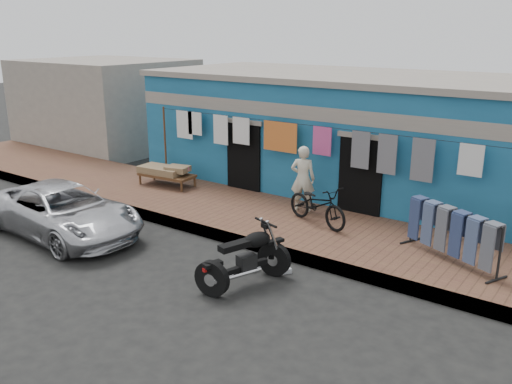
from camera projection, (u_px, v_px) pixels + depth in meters
The scene contains 15 objects.
ground at pixel (196, 272), 10.55m from camera, with size 80.00×80.00×0.00m, color black.
sidewalk at pixel (281, 223), 12.85m from camera, with size 28.00×3.00×0.25m, color brown.
curb at pixel (244, 242), 11.72m from camera, with size 28.00×0.10×0.25m, color gray.
building at pixel (358, 133), 15.49m from camera, with size 12.20×5.20×3.36m.
neighbor_left at pixel (106, 103), 21.66m from camera, with size 6.00×5.00×3.40m, color #9E9384.
clothesline at pixel (298, 143), 13.52m from camera, with size 10.06×0.06×2.10m.
car at pixel (63, 210), 12.33m from camera, with size 1.94×4.26×1.20m, color silver.
seated_person at pixel (303, 179), 13.14m from camera, with size 0.59×0.39×1.63m, color beige.
bicycle at pixel (318, 200), 12.29m from camera, with size 0.62×1.77×1.15m, color black.
motorcycle at pixel (244, 257), 9.87m from camera, with size 1.12×1.88×1.15m, color black, non-canonical shape.
charpoy at pixel (167, 176), 15.45m from camera, with size 1.77×0.96×0.57m, color brown, non-canonical shape.
jeans_rack at pixel (452, 234), 10.37m from camera, with size 2.20×1.34×1.07m, color black, non-canonical shape.
litter_a at pixel (246, 258), 11.14m from camera, with size 0.17×0.13×0.07m, color silver.
litter_b at pixel (286, 270), 10.53m from camera, with size 0.18×0.14×0.09m, color silver.
litter_c at pixel (254, 269), 10.62m from camera, with size 0.19×0.15×0.08m, color silver.
Camera 1 is at (6.59, -7.14, 4.55)m, focal length 38.00 mm.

